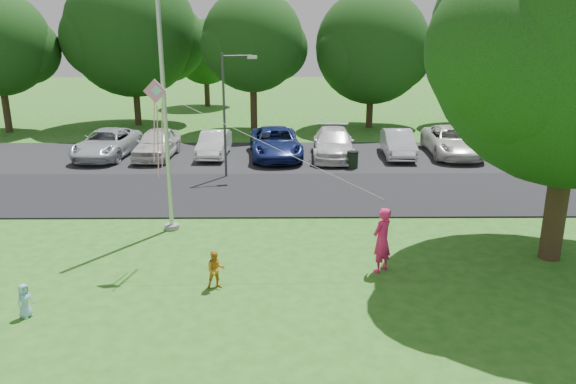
{
  "coord_description": "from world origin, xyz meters",
  "views": [
    {
      "loc": [
        0.27,
        -12.89,
        6.72
      ],
      "look_at": [
        0.43,
        4.0,
        1.6
      ],
      "focal_mm": 35.0,
      "sensor_mm": 36.0,
      "label": 1
    }
  ],
  "objects_px": {
    "trash_can": "(353,160)",
    "kite": "(161,108)",
    "child_blue": "(25,301)",
    "flagpole": "(164,106)",
    "woman": "(382,240)",
    "child_yellow": "(216,270)",
    "street_lamp": "(229,104)"
  },
  "relations": [
    {
      "from": "child_blue",
      "to": "flagpole",
      "type": "bearing_deg",
      "value": 3.42
    },
    {
      "from": "trash_can",
      "to": "woman",
      "type": "height_order",
      "value": "woman"
    },
    {
      "from": "street_lamp",
      "to": "kite",
      "type": "xyz_separation_m",
      "value": [
        -0.96,
        -9.26,
        1.18
      ]
    },
    {
      "from": "trash_can",
      "to": "street_lamp",
      "type": "bearing_deg",
      "value": -166.4
    },
    {
      "from": "child_yellow",
      "to": "woman",
      "type": "bearing_deg",
      "value": -0.81
    },
    {
      "from": "flagpole",
      "to": "trash_can",
      "type": "bearing_deg",
      "value": 48.47
    },
    {
      "from": "woman",
      "to": "kite",
      "type": "distance_m",
      "value": 7.06
    },
    {
      "from": "street_lamp",
      "to": "trash_can",
      "type": "xyz_separation_m",
      "value": [
        5.67,
        1.37,
        -2.85
      ]
    },
    {
      "from": "street_lamp",
      "to": "trash_can",
      "type": "bearing_deg",
      "value": 1.13
    },
    {
      "from": "flagpole",
      "to": "kite",
      "type": "bearing_deg",
      "value": -80.18
    },
    {
      "from": "woman",
      "to": "child_yellow",
      "type": "xyz_separation_m",
      "value": [
        -4.51,
        -1.02,
        -0.42
      ]
    },
    {
      "from": "woman",
      "to": "child_yellow",
      "type": "height_order",
      "value": "woman"
    },
    {
      "from": "flagpole",
      "to": "street_lamp",
      "type": "distance_m",
      "value": 6.84
    },
    {
      "from": "kite",
      "to": "street_lamp",
      "type": "bearing_deg",
      "value": 88.41
    },
    {
      "from": "trash_can",
      "to": "woman",
      "type": "bearing_deg",
      "value": -92.88
    },
    {
      "from": "flagpole",
      "to": "woman",
      "type": "xyz_separation_m",
      "value": [
        6.51,
        -3.42,
        -3.23
      ]
    },
    {
      "from": "flagpole",
      "to": "trash_can",
      "type": "xyz_separation_m",
      "value": [
        7.08,
        8.0,
        -3.73
      ]
    },
    {
      "from": "trash_can",
      "to": "child_yellow",
      "type": "distance_m",
      "value": 13.44
    },
    {
      "from": "street_lamp",
      "to": "kite",
      "type": "relative_size",
      "value": 0.84
    },
    {
      "from": "street_lamp",
      "to": "woman",
      "type": "distance_m",
      "value": 11.51
    },
    {
      "from": "trash_can",
      "to": "kite",
      "type": "relative_size",
      "value": 0.13
    },
    {
      "from": "child_yellow",
      "to": "child_blue",
      "type": "relative_size",
      "value": 1.23
    },
    {
      "from": "street_lamp",
      "to": "trash_can",
      "type": "distance_m",
      "value": 6.49
    },
    {
      "from": "child_yellow",
      "to": "kite",
      "type": "bearing_deg",
      "value": 117.09
    },
    {
      "from": "child_blue",
      "to": "kite",
      "type": "height_order",
      "value": "kite"
    },
    {
      "from": "child_yellow",
      "to": "kite",
      "type": "height_order",
      "value": "kite"
    },
    {
      "from": "woman",
      "to": "child_blue",
      "type": "xyz_separation_m",
      "value": [
        -8.85,
        -2.49,
        -0.51
      ]
    },
    {
      "from": "child_blue",
      "to": "kite",
      "type": "bearing_deg",
      "value": -15.48
    },
    {
      "from": "kite",
      "to": "trash_can",
      "type": "bearing_deg",
      "value": 62.41
    },
    {
      "from": "trash_can",
      "to": "child_yellow",
      "type": "xyz_separation_m",
      "value": [
        -5.08,
        -12.44,
        0.08
      ]
    },
    {
      "from": "woman",
      "to": "kite",
      "type": "xyz_separation_m",
      "value": [
        -6.05,
        0.78,
        3.54
      ]
    },
    {
      "from": "child_yellow",
      "to": "trash_can",
      "type": "bearing_deg",
      "value": 54.24
    }
  ]
}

